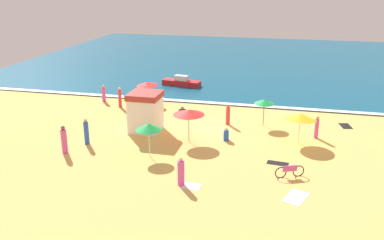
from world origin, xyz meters
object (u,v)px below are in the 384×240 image
object	(u,v)px
beachgoer_3	(181,172)
beachgoer_1	(120,98)
beach_umbrella_4	(147,84)
beachgoer_2	(64,140)
beach_umbrella_2	(300,117)
beach_umbrella_0	(189,112)
beachgoer_6	(226,135)
beach_umbrella_1	(264,102)
beachgoer_4	(104,94)
beachgoer_9	(317,127)
beachgoer_5	(228,115)
beach_umbrella_3	(149,127)
lifeguard_cabana	(145,112)
beachgoer_0	(182,112)
parked_bicycle	(290,171)
small_boat_0	(181,82)
beachgoer_7	(86,132)

from	to	relation	value
beachgoer_3	beachgoer_1	bearing A→B (deg)	124.85
beach_umbrella_4	beachgoer_2	world-z (taller)	beach_umbrella_4
beachgoer_2	beach_umbrella_2	bearing A→B (deg)	20.09
beach_umbrella_0	beachgoer_6	xyz separation A→B (m)	(2.56, 0.79, -1.75)
beachgoer_1	beachgoer_3	distance (m)	16.03
beachgoer_1	beach_umbrella_0	bearing A→B (deg)	-39.42
beach_umbrella_1	beachgoer_4	world-z (taller)	beach_umbrella_1
beachgoer_3	beachgoer_9	size ratio (longest dim) A/B	1.01
beachgoer_9	beach_umbrella_1	bearing A→B (deg)	154.66
beachgoer_9	beachgoer_3	bearing A→B (deg)	-129.37
beach_umbrella_1	beachgoer_1	size ratio (longest dim) A/B	1.16
beach_umbrella_4	beachgoer_5	xyz separation A→B (m)	(8.06, -3.87, -1.11)
beach_umbrella_0	beach_umbrella_4	distance (m)	10.00
beachgoer_1	beachgoer_2	xyz separation A→B (m)	(0.47, -10.57, 0.02)
beach_umbrella_3	beachgoer_5	size ratio (longest dim) A/B	1.36
lifeguard_cabana	beachgoer_2	bearing A→B (deg)	-126.26
beachgoer_4	beachgoer_6	size ratio (longest dim) A/B	1.71
beach_umbrella_2	beach_umbrella_1	bearing A→B (deg)	130.92
lifeguard_cabana	beachgoer_5	distance (m)	6.56
beachgoer_5	beachgoer_6	xyz separation A→B (m)	(0.41, -3.40, -0.38)
beach_umbrella_2	beachgoer_4	distance (m)	18.90
beachgoer_4	beachgoer_9	world-z (taller)	beachgoer_9
beachgoer_1	beachgoer_4	xyz separation A→B (m)	(-2.17, 1.30, -0.11)
beach_umbrella_1	beachgoer_2	distance (m)	15.17
beach_umbrella_3	beachgoer_5	xyz separation A→B (m)	(4.03, 7.33, -1.25)
lifeguard_cabana	beachgoer_3	distance (m)	9.23
beachgoer_0	lifeguard_cabana	bearing A→B (deg)	-113.94
beach_umbrella_2	beach_umbrella_3	distance (m)	10.58
beach_umbrella_0	parked_bicycle	bearing A→B (deg)	-30.22
beach_umbrella_2	parked_bicycle	world-z (taller)	beach_umbrella_2
lifeguard_cabana	parked_bicycle	xyz separation A→B (m)	(10.78, -5.38, -1.16)
beach_umbrella_4	beachgoer_3	size ratio (longest dim) A/B	1.63
beachgoer_0	beachgoer_6	world-z (taller)	beachgoer_6
beachgoer_6	beachgoer_3	bearing A→B (deg)	-100.59
beach_umbrella_0	small_boat_0	world-z (taller)	beach_umbrella_0
beach_umbrella_3	beachgoer_9	bearing A→B (deg)	28.83
beachgoer_3	beachgoer_7	bearing A→B (deg)	151.26
beachgoer_5	beachgoer_6	size ratio (longest dim) A/B	1.77
beach_umbrella_2	beachgoer_6	world-z (taller)	beach_umbrella_2
beachgoer_2	beachgoer_4	size ratio (longest dim) A/B	1.19
lifeguard_cabana	beach_umbrella_0	size ratio (longest dim) A/B	1.13
beachgoer_0	beachgoer_6	distance (m)	6.30
beach_umbrella_2	beach_umbrella_3	xyz separation A→B (m)	(-9.50, -4.66, 0.09)
beach_umbrella_4	beachgoer_6	bearing A→B (deg)	-40.65
beachgoer_1	beach_umbrella_1	bearing A→B (deg)	-8.45
beach_umbrella_1	beachgoer_1	world-z (taller)	beach_umbrella_1
beachgoer_2	beachgoer_4	bearing A→B (deg)	102.55
beach_umbrella_1	beachgoer_7	bearing A→B (deg)	-149.67
beach_umbrella_2	parked_bicycle	distance (m)	5.90
beachgoer_0	beach_umbrella_0	bearing A→B (deg)	-70.60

